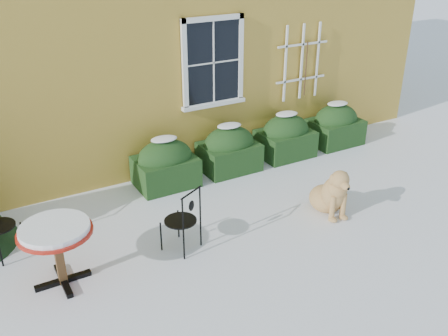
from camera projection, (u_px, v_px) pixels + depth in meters
ground at (259, 251)px, 7.07m from camera, size 80.00×80.00×0.00m
hedge_row at (258, 143)px, 9.63m from camera, size 4.95×0.80×0.91m
bistro_table at (56, 236)px, 6.14m from camera, size 0.92×0.92×0.86m
patio_chair_near at (183, 220)px, 6.93m from camera, size 0.58×0.57×0.96m
dog at (331, 194)px, 7.89m from camera, size 0.62×0.92×0.85m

